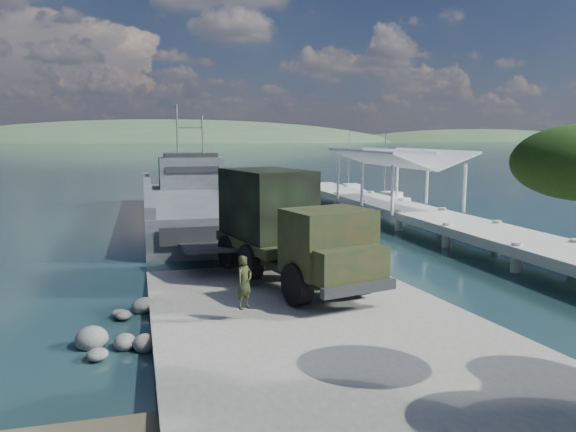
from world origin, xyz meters
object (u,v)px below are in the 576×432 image
object	(u,v)px
pier	(402,201)
military_truck	(285,226)
soldier	(245,294)
landing_craft	(202,210)
sailboat_near	(385,199)
sailboat_far	(349,191)

from	to	relation	value
pier	military_truck	world-z (taller)	pier
soldier	military_truck	bearing A→B (deg)	24.08
military_truck	landing_craft	bearing A→B (deg)	79.76
sailboat_near	sailboat_far	distance (m)	8.32
landing_craft	sailboat_far	bearing A→B (deg)	40.82
military_truck	soldier	world-z (taller)	military_truck
sailboat_near	soldier	bearing A→B (deg)	-136.70
pier	military_truck	distance (m)	19.67
military_truck	sailboat_near	xyz separation A→B (m)	(16.66, 26.54, -2.29)
pier	sailboat_far	world-z (taller)	sailboat_far
military_truck	soldier	distance (m)	5.45
soldier	sailboat_near	distance (m)	36.64
soldier	sailboat_near	bearing A→B (deg)	21.03
pier	sailboat_far	xyz separation A→B (m)	(3.64, 19.81, -1.23)
pier	sailboat_near	world-z (taller)	sailboat_near
pier	military_truck	size ratio (longest dim) A/B	4.55
pier	soldier	bearing A→B (deg)	-127.59
landing_craft	military_truck	distance (m)	20.32
landing_craft	sailboat_far	size ratio (longest dim) A/B	4.68
sailboat_far	pier	bearing A→B (deg)	-99.31
landing_craft	military_truck	bearing A→B (deg)	-86.46
military_truck	sailboat_far	xyz separation A→B (m)	(16.27, 34.86, -2.27)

